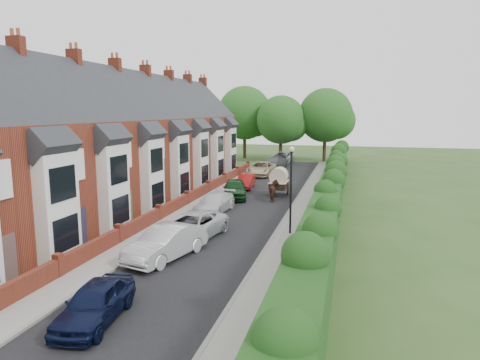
{
  "coord_description": "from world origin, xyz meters",
  "views": [
    {
      "loc": [
        6.61,
        -20.0,
        7.15
      ],
      "look_at": [
        -1.04,
        9.51,
        2.2
      ],
      "focal_mm": 32.0,
      "sensor_mm": 36.0,
      "label": 1
    }
  ],
  "objects_px": {
    "car_white": "(214,203)",
    "horse": "(274,191)",
    "lamppost": "(291,179)",
    "horse_cart": "(279,180)",
    "car_silver_b": "(191,226)",
    "car_grey": "(274,163)",
    "car_navy": "(95,303)",
    "car_silver_a": "(166,243)",
    "car_beige": "(261,169)",
    "car_red": "(246,181)",
    "car_black": "(279,160)",
    "car_green": "(235,189)"
  },
  "relations": [
    {
      "from": "car_white",
      "to": "horse",
      "type": "distance_m",
      "value": 5.99
    },
    {
      "from": "lamppost",
      "to": "horse_cart",
      "type": "relative_size",
      "value": 1.53
    },
    {
      "from": "car_silver_b",
      "to": "car_grey",
      "type": "bearing_deg",
      "value": 100.21
    },
    {
      "from": "car_navy",
      "to": "car_silver_a",
      "type": "distance_m",
      "value": 6.5
    },
    {
      "from": "lamppost",
      "to": "horse",
      "type": "bearing_deg",
      "value": 105.46
    },
    {
      "from": "car_grey",
      "to": "car_beige",
      "type": "bearing_deg",
      "value": -81.55
    },
    {
      "from": "lamppost",
      "to": "car_red",
      "type": "height_order",
      "value": "lamppost"
    },
    {
      "from": "car_grey",
      "to": "horse",
      "type": "xyz_separation_m",
      "value": [
        3.37,
        -18.59,
        0.06
      ]
    },
    {
      "from": "car_white",
      "to": "car_black",
      "type": "distance_m",
      "value": 26.67
    },
    {
      "from": "car_silver_b",
      "to": "car_grey",
      "type": "xyz_separation_m",
      "value": [
        -0.66,
        30.01,
        0.02
      ]
    },
    {
      "from": "car_red",
      "to": "car_black",
      "type": "relative_size",
      "value": 0.83
    },
    {
      "from": "horse_cart",
      "to": "car_silver_b",
      "type": "bearing_deg",
      "value": -101.32
    },
    {
      "from": "car_red",
      "to": "horse_cart",
      "type": "height_order",
      "value": "horse_cart"
    },
    {
      "from": "car_grey",
      "to": "car_black",
      "type": "distance_m",
      "value": 3.2
    },
    {
      "from": "lamppost",
      "to": "car_navy",
      "type": "height_order",
      "value": "lamppost"
    },
    {
      "from": "car_silver_b",
      "to": "horse",
      "type": "bearing_deg",
      "value": 85.62
    },
    {
      "from": "car_red",
      "to": "horse",
      "type": "relative_size",
      "value": 2.0
    },
    {
      "from": "car_black",
      "to": "horse",
      "type": "xyz_separation_m",
      "value": [
        3.22,
        -21.79,
        0.03
      ]
    },
    {
      "from": "car_navy",
      "to": "car_grey",
      "type": "height_order",
      "value": "car_grey"
    },
    {
      "from": "car_green",
      "to": "car_black",
      "type": "bearing_deg",
      "value": 75.31
    },
    {
      "from": "car_navy",
      "to": "car_grey",
      "type": "relative_size",
      "value": 0.77
    },
    {
      "from": "car_white",
      "to": "car_green",
      "type": "bearing_deg",
      "value": 92.66
    },
    {
      "from": "car_silver_a",
      "to": "car_red",
      "type": "xyz_separation_m",
      "value": [
        -0.84,
        19.71,
        -0.17
      ]
    },
    {
      "from": "car_silver_b",
      "to": "car_black",
      "type": "distance_m",
      "value": 33.21
    },
    {
      "from": "lamppost",
      "to": "car_silver_b",
      "type": "distance_m",
      "value": 6.24
    },
    {
      "from": "car_white",
      "to": "car_beige",
      "type": "relative_size",
      "value": 0.83
    },
    {
      "from": "car_silver_a",
      "to": "car_white",
      "type": "height_order",
      "value": "car_silver_a"
    },
    {
      "from": "car_silver_b",
      "to": "car_red",
      "type": "relative_size",
      "value": 1.39
    },
    {
      "from": "car_beige",
      "to": "car_silver_b",
      "type": "bearing_deg",
      "value": -85.91
    },
    {
      "from": "car_silver_a",
      "to": "car_navy",
      "type": "bearing_deg",
      "value": -72.96
    },
    {
      "from": "car_navy",
      "to": "car_beige",
      "type": "relative_size",
      "value": 0.72
    },
    {
      "from": "car_navy",
      "to": "car_silver_b",
      "type": "relative_size",
      "value": 0.75
    },
    {
      "from": "car_silver_b",
      "to": "car_green",
      "type": "height_order",
      "value": "car_green"
    },
    {
      "from": "car_silver_a",
      "to": "car_green",
      "type": "height_order",
      "value": "car_silver_a"
    },
    {
      "from": "car_grey",
      "to": "car_navy",
      "type": "bearing_deg",
      "value": -76.06
    },
    {
      "from": "lamppost",
      "to": "car_grey",
      "type": "height_order",
      "value": "lamppost"
    },
    {
      "from": "car_silver_b",
      "to": "car_green",
      "type": "xyz_separation_m",
      "value": [
        -0.66,
        11.64,
        0.05
      ]
    },
    {
      "from": "lamppost",
      "to": "car_silver_b",
      "type": "xyz_separation_m",
      "value": [
        -5.25,
        -2.21,
        -2.55
      ]
    },
    {
      "from": "car_silver_a",
      "to": "horse_cart",
      "type": "height_order",
      "value": "horse_cart"
    },
    {
      "from": "car_silver_b",
      "to": "car_red",
      "type": "distance_m",
      "value": 16.43
    },
    {
      "from": "lamppost",
      "to": "car_red",
      "type": "bearing_deg",
      "value": 113.38
    },
    {
      "from": "horse_cart",
      "to": "car_beige",
      "type": "bearing_deg",
      "value": 109.08
    },
    {
      "from": "horse",
      "to": "car_silver_b",
      "type": "bearing_deg",
      "value": 64.14
    },
    {
      "from": "car_silver_b",
      "to": "car_beige",
      "type": "height_order",
      "value": "car_beige"
    },
    {
      "from": "car_black",
      "to": "car_grey",
      "type": "bearing_deg",
      "value": -91.03
    },
    {
      "from": "horse_cart",
      "to": "car_grey",
      "type": "bearing_deg",
      "value": 101.53
    },
    {
      "from": "car_red",
      "to": "car_black",
      "type": "distance_m",
      "value": 16.8
    },
    {
      "from": "lamppost",
      "to": "car_black",
      "type": "xyz_separation_m",
      "value": [
        -5.77,
        31.0,
        -2.51
      ]
    },
    {
      "from": "car_grey",
      "to": "car_green",
      "type": "bearing_deg",
      "value": -77.36
    },
    {
      "from": "car_red",
      "to": "car_black",
      "type": "height_order",
      "value": "car_black"
    }
  ]
}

